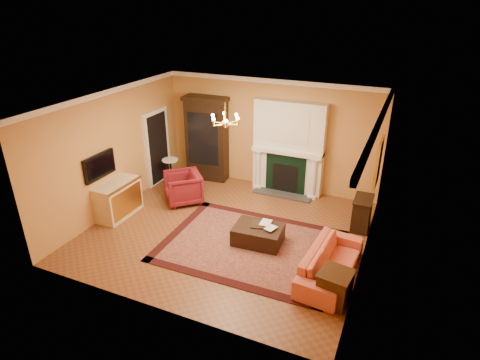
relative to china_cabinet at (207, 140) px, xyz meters
The scene contains 26 objects.
floor 3.28m from the china_cabinet, 54.42° to the right, with size 6.00×5.50×0.02m, color brown.
ceiling 3.58m from the china_cabinet, 54.42° to the right, with size 6.00×5.50×0.02m, color white.
wall_back 1.83m from the china_cabinet, ahead, with size 6.00×0.02×3.00m, color #B88142.
wall_front 5.55m from the china_cabinet, 71.26° to the right, with size 6.00×0.02×3.00m, color #B88142.
wall_left 2.80m from the china_cabinet, 116.26° to the right, with size 0.02×5.50×3.00m, color #B88142.
wall_right 5.41m from the china_cabinet, 27.46° to the right, with size 0.02×5.50×3.00m, color #B88142.
fireplace 2.38m from the china_cabinet, ahead, with size 1.90×0.70×2.50m.
crown_molding 2.95m from the china_cabinet, 40.72° to the right, with size 6.00×5.50×0.12m.
doorway 1.42m from the china_cabinet, 146.04° to the right, with size 0.08×1.05×2.10m.
tv_panel 3.31m from the china_cabinet, 110.65° to the right, with size 0.09×0.95×0.58m.
gilt_mirror 4.90m from the china_cabinet, 12.93° to the right, with size 0.06×0.76×1.05m.
chandelier 3.39m from the china_cabinet, 54.42° to the right, with size 0.63×0.55×0.53m.
oriental_rug 3.97m from the china_cabinet, 48.45° to the right, with size 3.73×2.80×0.01m, color #420E13.
china_cabinet is the anchor object (origin of this frame).
wingback_armchair 1.79m from the china_cabinet, 85.61° to the right, with size 0.87×0.81×0.89m, color maroon.
pedestal_table 1.35m from the china_cabinet, 127.53° to the right, with size 0.44×0.44×0.79m.
commode 3.12m from the china_cabinet, 108.21° to the right, with size 0.55×1.17×0.87m, color beige.
coral_sofa 5.38m from the china_cabinet, 36.47° to the right, with size 2.02×0.59×0.79m, color #C2403D.
end_table 5.99m from the china_cabinet, 40.62° to the right, with size 0.51×0.51×0.59m, color #3C2110.
console_table 4.76m from the china_cabinet, 13.85° to the right, with size 0.38×0.66×0.74m, color black.
leather_ottoman 3.84m from the china_cabinet, 45.44° to the right, with size 1.03×0.75×0.38m, color black.
ottoman_tray 3.77m from the china_cabinet, 44.14° to the right, with size 0.43×0.34×0.03m, color black.
book_a 3.66m from the china_cabinet, 43.86° to the right, with size 0.23×0.03×0.30m, color gray.
book_b 3.89m from the china_cabinet, 43.17° to the right, with size 0.19×0.02×0.26m, color gray.
topiary_left 1.74m from the china_cabinet, ahead, with size 0.17×0.17×0.45m.
topiary_right 3.01m from the china_cabinet, ahead, with size 0.15×0.15×0.40m.
Camera 1 is at (3.44, -7.10, 4.90)m, focal length 30.00 mm.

